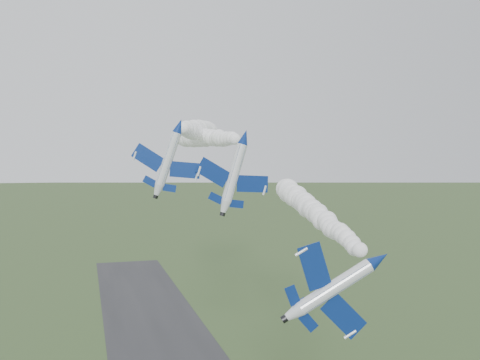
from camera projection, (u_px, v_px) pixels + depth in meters
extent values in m
cylinder|color=silver|center=(379.00, 259.00, 56.93)|extent=(3.59, 8.96, 2.14)
cone|color=navy|center=(400.00, 270.00, 51.46)|extent=(2.49, 2.61, 2.14)
cone|color=silver|center=(362.00, 251.00, 62.19)|extent=(2.42, 2.21, 2.14)
cylinder|color=black|center=(359.00, 250.00, 63.22)|extent=(1.17, 0.80, 1.08)
ellipsoid|color=black|center=(391.00, 260.00, 54.75)|extent=(1.91, 3.19, 1.42)
cube|color=navy|center=(361.00, 234.00, 57.47)|extent=(2.96, 2.89, 4.18)
cube|color=navy|center=(388.00, 283.00, 58.02)|extent=(2.96, 2.89, 4.18)
cube|color=navy|center=(357.00, 240.00, 61.11)|extent=(1.33, 1.32, 1.84)
cube|color=navy|center=(372.00, 265.00, 61.41)|extent=(1.33, 1.32, 1.84)
cube|color=navy|center=(375.00, 247.00, 61.12)|extent=(2.28, 1.98, 1.28)
cylinder|color=silver|center=(179.00, 126.00, 76.34)|extent=(3.85, 8.02, 1.77)
cone|color=navy|center=(175.00, 124.00, 71.39)|extent=(2.27, 2.46, 1.77)
cone|color=silver|center=(182.00, 128.00, 81.09)|extent=(2.17, 2.10, 1.77)
cylinder|color=black|center=(183.00, 128.00, 82.03)|extent=(1.02, 0.78, 0.90)
ellipsoid|color=black|center=(179.00, 122.00, 74.31)|extent=(1.87, 2.91, 1.18)
cube|color=navy|center=(161.00, 121.00, 77.04)|extent=(4.57, 3.28, 1.49)
cube|color=navy|center=(198.00, 133.00, 77.13)|extent=(4.57, 3.28, 1.49)
cube|color=navy|center=(172.00, 125.00, 80.23)|extent=(2.01, 1.48, 0.68)
cube|color=navy|center=(191.00, 131.00, 80.28)|extent=(2.01, 1.48, 0.68)
cube|color=navy|center=(184.00, 120.00, 79.99)|extent=(1.14, 1.64, 1.98)
cylinder|color=silver|center=(244.00, 137.00, 77.77)|extent=(2.23, 8.61, 1.89)
cone|color=navy|center=(254.00, 136.00, 72.54)|extent=(1.98, 2.31, 1.89)
cone|color=silver|center=(236.00, 139.00, 82.79)|extent=(1.96, 1.90, 1.89)
cylinder|color=black|center=(235.00, 139.00, 83.78)|extent=(0.98, 0.65, 0.96)
ellipsoid|color=black|center=(249.00, 133.00, 75.66)|extent=(1.38, 2.97, 1.26)
cube|color=navy|center=(223.00, 132.00, 77.81)|extent=(4.62, 2.62, 1.45)
cube|color=navy|center=(262.00, 144.00, 79.29)|extent=(4.62, 2.62, 1.45)
cube|color=navy|center=(228.00, 135.00, 81.51)|extent=(2.02, 1.19, 0.67)
cube|color=navy|center=(247.00, 142.00, 82.30)|extent=(2.02, 1.19, 0.67)
cube|color=navy|center=(240.00, 130.00, 81.71)|extent=(0.81, 1.65, 2.18)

